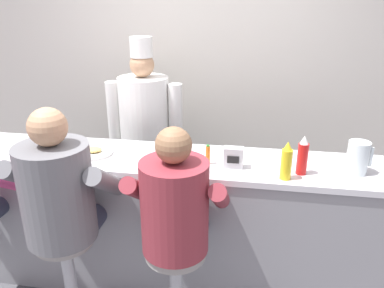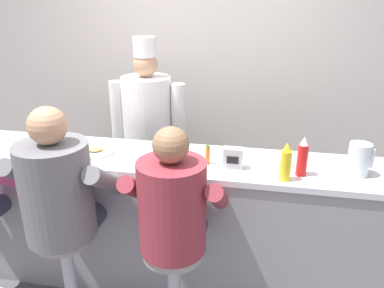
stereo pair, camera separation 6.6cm
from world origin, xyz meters
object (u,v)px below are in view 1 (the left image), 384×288
Objects in this scene: diner_seated_maroon at (176,213)px; cook_in_whites_near at (145,128)px; water_pitcher_clear at (358,157)px; coffee_mug_blue at (43,140)px; hot_sauce_bottle_orange at (208,155)px; diner_seated_grey at (61,197)px; cereal_bowl at (58,150)px; ketchup_bottle_red at (303,156)px; breakfast_plate at (93,152)px; mustard_bottle_yellow at (286,162)px; napkin_dispenser_chrome at (233,157)px.

cook_in_whites_near is (-0.54, 1.26, 0.06)m from diner_seated_maroon.
diner_seated_maroon is (-1.05, -0.45, -0.23)m from water_pitcher_clear.
coffee_mug_blue is 0.91m from cook_in_whites_near.
diner_seated_grey is at bearing -152.69° from hot_sauce_bottle_orange.
water_pitcher_clear is at bearing 23.14° from diner_seated_maroon.
hot_sauce_bottle_orange is at bearing 0.16° from cereal_bowl.
diner_seated_maroon reaches higher than coffee_mug_blue.
cereal_bowl is (-1.97, -0.02, -0.07)m from water_pitcher_clear.
hot_sauce_bottle_orange is 0.99× the size of coffee_mug_blue.
cook_in_whites_near is (-1.25, 0.88, -0.18)m from ketchup_bottle_red.
ketchup_bottle_red is at bearing -4.94° from hot_sauce_bottle_orange.
hot_sauce_bottle_orange reaches higher than breakfast_plate.
diner_seated_maroon reaches higher than ketchup_bottle_red.
breakfast_plate is at bearing 176.57° from ketchup_bottle_red.
mustard_bottle_yellow is 0.51m from hot_sauce_bottle_orange.
ketchup_bottle_red is at bearing -168.11° from water_pitcher_clear.
coffee_mug_blue is 0.09× the size of diner_seated_grey.
hot_sauce_bottle_orange is 1.23m from coffee_mug_blue.
water_pitcher_clear is 1.22× the size of cereal_bowl.
coffee_mug_blue is 0.09× the size of diner_seated_maroon.
water_pitcher_clear is at bearing -27.04° from cook_in_whites_near.
ketchup_bottle_red is 0.42m from napkin_dispenser_chrome.
hot_sauce_bottle_orange is 0.50× the size of breakfast_plate.
ketchup_bottle_red is 1.04× the size of mustard_bottle_yellow.
cereal_bowl is at bearing 155.37° from diner_seated_maroon.
napkin_dispenser_chrome reaches higher than coffee_mug_blue.
diner_seated_maroon is at bearing -126.01° from napkin_dispenser_chrome.
water_pitcher_clear is 1.52× the size of coffee_mug_blue.
diner_seated_maroon is (0.69, -0.00, -0.03)m from diner_seated_grey.
breakfast_plate is at bearing 179.59° from water_pitcher_clear.
ketchup_bottle_red is 0.93× the size of breakfast_plate.
cereal_bowl is at bearing -179.33° from water_pitcher_clear.
diner_seated_grey is (-1.74, -0.44, -0.19)m from water_pitcher_clear.
mustard_bottle_yellow is (-0.10, -0.09, -0.01)m from ketchup_bottle_red.
diner_seated_grey is (-0.82, -0.42, -0.15)m from hot_sauce_bottle_orange.
coffee_mug_blue is (-0.42, 0.09, 0.03)m from breakfast_plate.
diner_seated_grey is 1.05× the size of diner_seated_maroon.
cook_in_whites_near is at bearing 113.34° from diner_seated_maroon.
water_pitcher_clear is at bearing 3.43° from napkin_dispenser_chrome.
water_pitcher_clear is 1.97m from cereal_bowl.
mustard_bottle_yellow is 0.47m from water_pitcher_clear.
cook_in_whites_near is at bearing 144.86° from ketchup_bottle_red.
diner_seated_grey is at bearing -165.14° from ketchup_bottle_red.
water_pitcher_clear is at bearing 11.89° from ketchup_bottle_red.
coffee_mug_blue is at bearing 126.62° from diner_seated_grey.
napkin_dispenser_chrome is at bearing -8.49° from hot_sauce_bottle_orange.
ketchup_bottle_red is 1.54m from cook_in_whites_near.
hot_sauce_bottle_orange is at bearing 175.06° from ketchup_bottle_red.
diner_seated_grey is at bearing -158.02° from napkin_dispenser_chrome.
diner_seated_maroon is at bearing -152.07° from ketchup_bottle_red.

